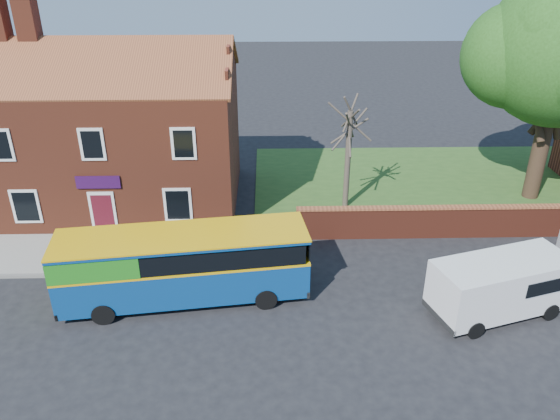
{
  "coord_description": "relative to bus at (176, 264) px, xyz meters",
  "views": [
    {
      "loc": [
        0.7,
        -15.35,
        12.83
      ],
      "look_at": [
        1.19,
        5.0,
        2.52
      ],
      "focal_mm": 35.0,
      "sensor_mm": 36.0,
      "label": 1
    }
  ],
  "objects": [
    {
      "name": "grass_strip",
      "position": [
        15.84,
        10.67,
        -1.62
      ],
      "size": [
        26.0,
        12.0,
        0.04
      ],
      "primitive_type": "cube",
      "color": "#426B28",
      "rests_on": "ground"
    },
    {
      "name": "ground",
      "position": [
        2.84,
        -2.33,
        -1.64
      ],
      "size": [
        120.0,
        120.0,
        0.0
      ],
      "primitive_type": "plane",
      "color": "black",
      "rests_on": "ground"
    },
    {
      "name": "boundary_wall",
      "position": [
        15.84,
        4.67,
        -0.82
      ],
      "size": [
        22.0,
        0.38,
        1.6
      ],
      "color": "maroon",
      "rests_on": "ground"
    },
    {
      "name": "van_near",
      "position": [
        12.12,
        -1.15,
        -0.37
      ],
      "size": [
        5.51,
        3.47,
        2.26
      ],
      "rotation": [
        0.0,
        0.0,
        0.3
      ],
      "color": "white",
      "rests_on": "ground"
    },
    {
      "name": "shop_building",
      "position": [
        -4.18,
        9.17,
        1.78
      ],
      "size": [
        12.3,
        8.13,
        10.5
      ],
      "color": "brown",
      "rests_on": "ground"
    },
    {
      "name": "bus",
      "position": [
        0.0,
        0.0,
        0.0
      ],
      "size": [
        9.65,
        3.57,
        2.87
      ],
      "rotation": [
        0.0,
        0.0,
        0.13
      ],
      "color": "navy",
      "rests_on": "ground"
    },
    {
      "name": "pavement",
      "position": [
        -4.16,
        3.42,
        -1.58
      ],
      "size": [
        18.0,
        3.5,
        0.12
      ],
      "primitive_type": "cube",
      "color": "gray",
      "rests_on": "ground"
    },
    {
      "name": "kerb",
      "position": [
        -4.16,
        1.67,
        -1.57
      ],
      "size": [
        18.0,
        0.15,
        0.14
      ],
      "primitive_type": "cube",
      "color": "slate",
      "rests_on": "ground"
    },
    {
      "name": "bare_tree",
      "position": [
        7.6,
        7.99,
        1.27
      ],
      "size": [
        2.12,
        2.53,
        5.66
      ],
      "color": "#4C4238",
      "rests_on": "ground"
    }
  ]
}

